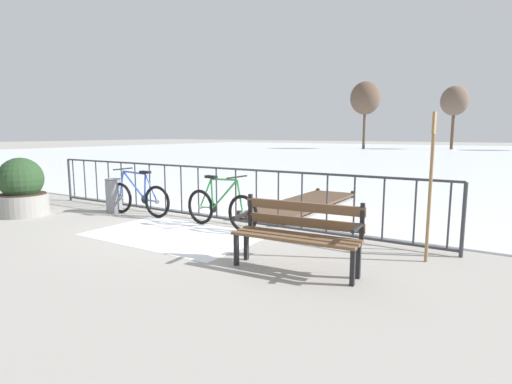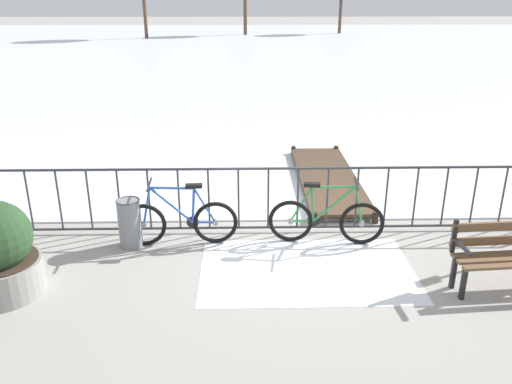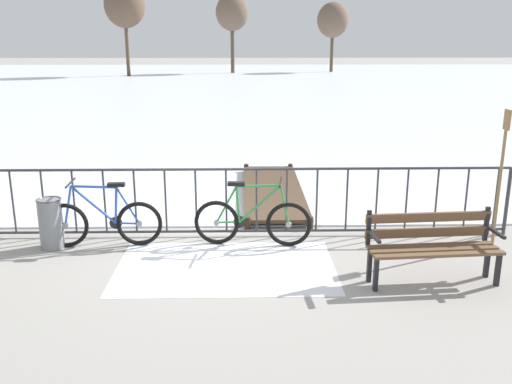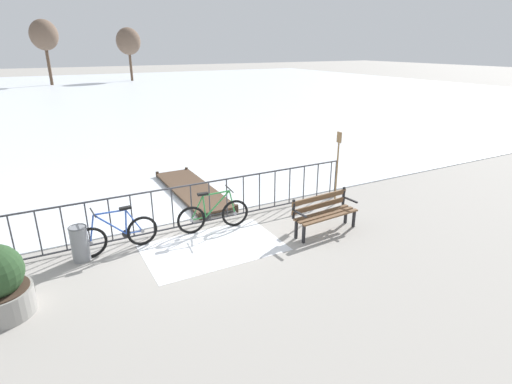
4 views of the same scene
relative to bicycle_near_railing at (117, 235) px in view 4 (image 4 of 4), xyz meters
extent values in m
plane|color=#9E9991|center=(1.54, 0.38, -0.37)|extent=(160.00, 160.00, 0.00)
cube|color=silver|center=(1.54, 28.78, -0.35)|extent=(80.00, 56.00, 0.03)
cube|color=white|center=(1.79, -0.82, -0.36)|extent=(2.87, 1.80, 0.01)
cylinder|color=#38383D|center=(1.54, 0.38, 0.68)|extent=(9.00, 0.04, 0.04)
cylinder|color=#38383D|center=(1.54, 0.38, -0.29)|extent=(9.00, 0.04, 0.04)
cylinder|color=#38383D|center=(6.04, 0.38, 0.16)|extent=(0.06, 0.06, 1.05)
cylinder|color=#38383D|center=(-1.87, 0.38, 0.20)|extent=(0.03, 0.03, 0.97)
cylinder|color=#38383D|center=(-1.41, 0.38, 0.20)|extent=(0.03, 0.03, 0.97)
cylinder|color=#38383D|center=(-0.96, 0.38, 0.20)|extent=(0.03, 0.03, 0.97)
cylinder|color=#38383D|center=(-0.50, 0.38, 0.20)|extent=(0.03, 0.03, 0.97)
cylinder|color=#38383D|center=(-0.05, 0.38, 0.20)|extent=(0.03, 0.03, 0.97)
cylinder|color=#38383D|center=(0.41, 0.38, 0.20)|extent=(0.03, 0.03, 0.97)
cylinder|color=#38383D|center=(0.86, 0.38, 0.20)|extent=(0.03, 0.03, 0.97)
cylinder|color=#38383D|center=(1.32, 0.38, 0.20)|extent=(0.03, 0.03, 0.97)
cylinder|color=#38383D|center=(1.77, 0.38, 0.20)|extent=(0.03, 0.03, 0.97)
cylinder|color=#38383D|center=(2.23, 0.38, 0.20)|extent=(0.03, 0.03, 0.97)
cylinder|color=#38383D|center=(2.68, 0.38, 0.20)|extent=(0.03, 0.03, 0.97)
cylinder|color=#38383D|center=(3.14, 0.38, 0.20)|extent=(0.03, 0.03, 0.97)
cylinder|color=#38383D|center=(3.59, 0.38, 0.20)|extent=(0.03, 0.03, 0.97)
cylinder|color=#38383D|center=(4.05, 0.38, 0.20)|extent=(0.03, 0.03, 0.97)
cylinder|color=#38383D|center=(4.50, 0.38, 0.20)|extent=(0.03, 0.03, 0.97)
cylinder|color=#38383D|center=(4.96, 0.38, 0.20)|extent=(0.03, 0.03, 0.97)
cylinder|color=#38383D|center=(5.41, 0.38, 0.20)|extent=(0.03, 0.03, 0.97)
cylinder|color=#38383D|center=(5.86, 0.38, 0.20)|extent=(0.03, 0.03, 0.97)
torus|color=black|center=(0.52, 0.03, -0.04)|extent=(0.66, 0.09, 0.66)
cylinder|color=gray|center=(0.52, 0.03, -0.04)|extent=(0.08, 0.06, 0.08)
torus|color=black|center=(-0.53, -0.03, -0.04)|extent=(0.66, 0.09, 0.66)
cylinder|color=gray|center=(-0.53, -0.03, -0.04)|extent=(0.08, 0.06, 0.08)
cylinder|color=#2D51B2|center=(0.21, 0.01, 0.25)|extent=(0.08, 0.04, 0.53)
cylinder|color=#2D51B2|center=(-0.11, -0.01, 0.26)|extent=(0.61, 0.07, 0.59)
cylinder|color=#2D51B2|center=(-0.09, 0.00, 0.53)|extent=(0.63, 0.07, 0.07)
cylinder|color=#2D51B2|center=(0.35, 0.02, -0.03)|extent=(0.34, 0.05, 0.05)
cylinder|color=#2D51B2|center=(0.37, 0.02, 0.24)|extent=(0.32, 0.05, 0.56)
cylinder|color=#2D51B2|center=(-0.46, -0.02, 0.25)|extent=(0.16, 0.04, 0.59)
cube|color=black|center=(0.23, 0.01, 0.55)|extent=(0.24, 0.11, 0.05)
cylinder|color=black|center=(-0.40, -0.02, 0.59)|extent=(0.06, 0.52, 0.03)
cylinder|color=black|center=(0.19, 0.01, -0.02)|extent=(0.18, 0.03, 0.18)
torus|color=black|center=(1.64, 0.05, -0.04)|extent=(0.66, 0.13, 0.66)
cylinder|color=gray|center=(1.64, 0.05, -0.04)|extent=(0.09, 0.07, 0.08)
torus|color=black|center=(2.68, -0.06, -0.04)|extent=(0.66, 0.13, 0.66)
cylinder|color=gray|center=(2.68, -0.06, -0.04)|extent=(0.09, 0.07, 0.08)
cylinder|color=#2D843D|center=(1.95, 0.02, 0.25)|extent=(0.08, 0.04, 0.53)
cylinder|color=#2D843D|center=(2.26, -0.01, 0.26)|extent=(0.61, 0.10, 0.59)
cylinder|color=#2D843D|center=(2.24, -0.01, 0.53)|extent=(0.63, 0.10, 0.07)
cylinder|color=#2D843D|center=(1.80, 0.04, -0.03)|extent=(0.34, 0.06, 0.05)
cylinder|color=#2D843D|center=(1.78, 0.04, 0.24)|extent=(0.32, 0.06, 0.56)
cylinder|color=#2D843D|center=(2.62, -0.05, 0.25)|extent=(0.16, 0.05, 0.59)
cube|color=black|center=(1.93, 0.02, 0.55)|extent=(0.25, 0.13, 0.05)
cylinder|color=black|center=(2.56, -0.04, 0.59)|extent=(0.08, 0.52, 0.03)
cylinder|color=black|center=(1.97, 0.02, -0.02)|extent=(0.18, 0.04, 0.18)
cube|color=brown|center=(4.34, -1.23, 0.07)|extent=(1.60, 0.22, 0.04)
cube|color=brown|center=(4.35, -1.38, 0.07)|extent=(1.60, 0.22, 0.04)
cube|color=brown|center=(4.36, -1.53, 0.07)|extent=(1.60, 0.22, 0.04)
cube|color=brown|center=(4.33, -1.13, 0.21)|extent=(1.60, 0.17, 0.12)
cube|color=brown|center=(4.33, -1.13, 0.41)|extent=(1.60, 0.17, 0.12)
cube|color=black|center=(5.12, -1.45, -0.15)|extent=(0.05, 0.06, 0.44)
cube|color=black|center=(5.10, -1.19, -0.15)|extent=(0.05, 0.06, 0.44)
cube|color=black|center=(5.09, -1.07, 0.30)|extent=(0.05, 0.05, 0.45)
cube|color=black|center=(5.11, -1.32, 0.27)|extent=(0.07, 0.40, 0.04)
cube|color=black|center=(3.60, -1.57, -0.15)|extent=(0.05, 0.06, 0.44)
cube|color=black|center=(3.58, -1.30, -0.15)|extent=(0.05, 0.06, 0.44)
cube|color=black|center=(3.57, -1.19, 0.30)|extent=(0.05, 0.05, 0.45)
cube|color=black|center=(3.59, -1.44, 0.27)|extent=(0.07, 0.40, 0.04)
cylinder|color=gray|center=(-2.06, -1.29, -0.15)|extent=(1.00, 1.00, 0.44)
cylinder|color=gray|center=(-0.73, -0.04, -0.01)|extent=(0.34, 0.34, 0.72)
torus|color=#494A4E|center=(-0.73, -0.04, 0.35)|extent=(0.35, 0.35, 0.02)
cylinder|color=#937047|center=(5.67, -0.09, 0.48)|extent=(0.04, 0.04, 1.70)
cube|color=#937047|center=(5.67, -0.09, 1.47)|extent=(0.03, 0.16, 0.28)
cube|color=#4C3828|center=(2.59, 2.59, -0.25)|extent=(1.10, 3.82, 0.06)
cylinder|color=#35271C|center=(2.09, 0.68, -0.27)|extent=(0.10, 0.10, 0.20)
cylinder|color=#35271C|center=(3.08, 0.68, -0.27)|extent=(0.10, 0.10, 0.20)
cylinder|color=#35271C|center=(2.09, 4.50, -0.27)|extent=(0.10, 0.10, 0.20)
cylinder|color=#35271C|center=(3.08, 4.50, -0.27)|extent=(0.10, 0.10, 0.20)
cylinder|color=brown|center=(9.87, 42.81, 1.45)|extent=(0.29, 0.29, 3.63)
ellipsoid|color=brown|center=(9.87, 42.81, 4.09)|extent=(2.74, 2.74, 3.02)
cylinder|color=brown|center=(1.12, 41.42, 1.73)|extent=(0.31, 0.31, 4.19)
ellipsoid|color=brown|center=(1.12, 41.42, 4.65)|extent=(2.77, 2.77, 3.05)
camera|label=1|loc=(6.53, -5.73, 1.34)|focal=28.36mm
camera|label=2|loc=(0.96, -6.91, 3.13)|focal=36.06mm
camera|label=3|loc=(2.04, -7.63, 2.55)|focal=38.97mm
camera|label=4|loc=(-1.10, -7.99, 3.70)|focal=28.33mm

